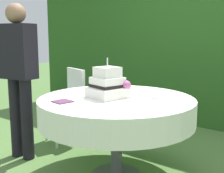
{
  "coord_description": "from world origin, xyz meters",
  "views": [
    {
      "loc": [
        1.53,
        -2.04,
        1.27
      ],
      "look_at": [
        -0.04,
        -0.02,
        0.84
      ],
      "focal_mm": 47.05,
      "sensor_mm": 36.0,
      "label": 1
    }
  ],
  "objects_px": {
    "cake_table": "(117,110)",
    "serving_plate_far": "(120,86)",
    "napkin_stack": "(62,101)",
    "standing_person": "(19,71)",
    "garden_chair": "(69,98)",
    "serving_plate_near": "(156,97)",
    "wedding_cake": "(108,85)"
  },
  "relations": [
    {
      "from": "wedding_cake",
      "to": "standing_person",
      "type": "xyz_separation_m",
      "value": [
        -0.98,
        -0.24,
        0.08
      ]
    },
    {
      "from": "napkin_stack",
      "to": "garden_chair",
      "type": "relative_size",
      "value": 0.16
    },
    {
      "from": "serving_plate_near",
      "to": "garden_chair",
      "type": "xyz_separation_m",
      "value": [
        -1.29,
        0.17,
        -0.2
      ]
    },
    {
      "from": "napkin_stack",
      "to": "standing_person",
      "type": "height_order",
      "value": "standing_person"
    },
    {
      "from": "cake_table",
      "to": "garden_chair",
      "type": "bearing_deg",
      "value": 158.88
    },
    {
      "from": "standing_person",
      "to": "serving_plate_near",
      "type": "bearing_deg",
      "value": 20.38
    },
    {
      "from": "napkin_stack",
      "to": "standing_person",
      "type": "bearing_deg",
      "value": 169.75
    },
    {
      "from": "standing_person",
      "to": "wedding_cake",
      "type": "bearing_deg",
      "value": 13.54
    },
    {
      "from": "cake_table",
      "to": "napkin_stack",
      "type": "height_order",
      "value": "napkin_stack"
    },
    {
      "from": "cake_table",
      "to": "standing_person",
      "type": "xyz_separation_m",
      "value": [
        -1.05,
        -0.27,
        0.3
      ]
    },
    {
      "from": "serving_plate_far",
      "to": "napkin_stack",
      "type": "height_order",
      "value": "serving_plate_far"
    },
    {
      "from": "garden_chair",
      "to": "serving_plate_near",
      "type": "bearing_deg",
      "value": -7.69
    },
    {
      "from": "wedding_cake",
      "to": "serving_plate_far",
      "type": "distance_m",
      "value": 0.58
    },
    {
      "from": "napkin_stack",
      "to": "garden_chair",
      "type": "distance_m",
      "value": 1.13
    },
    {
      "from": "serving_plate_near",
      "to": "garden_chair",
      "type": "bearing_deg",
      "value": 172.31
    },
    {
      "from": "serving_plate_near",
      "to": "napkin_stack",
      "type": "xyz_separation_m",
      "value": [
        -0.52,
        -0.63,
        -0.0
      ]
    },
    {
      "from": "napkin_stack",
      "to": "serving_plate_far",
      "type": "bearing_deg",
      "value": 93.97
    },
    {
      "from": "cake_table",
      "to": "garden_chair",
      "type": "height_order",
      "value": "garden_chair"
    },
    {
      "from": "serving_plate_near",
      "to": "serving_plate_far",
      "type": "distance_m",
      "value": 0.64
    },
    {
      "from": "serving_plate_far",
      "to": "garden_chair",
      "type": "height_order",
      "value": "garden_chair"
    },
    {
      "from": "standing_person",
      "to": "serving_plate_far",
      "type": "bearing_deg",
      "value": 45.49
    },
    {
      "from": "cake_table",
      "to": "serving_plate_near",
      "type": "relative_size",
      "value": 10.72
    },
    {
      "from": "cake_table",
      "to": "napkin_stack",
      "type": "distance_m",
      "value": 0.5
    },
    {
      "from": "wedding_cake",
      "to": "serving_plate_far",
      "type": "relative_size",
      "value": 3.4
    },
    {
      "from": "serving_plate_near",
      "to": "napkin_stack",
      "type": "relative_size",
      "value": 0.91
    },
    {
      "from": "wedding_cake",
      "to": "garden_chair",
      "type": "distance_m",
      "value": 1.09
    },
    {
      "from": "serving_plate_near",
      "to": "napkin_stack",
      "type": "bearing_deg",
      "value": -129.52
    },
    {
      "from": "serving_plate_near",
      "to": "garden_chair",
      "type": "distance_m",
      "value": 1.32
    },
    {
      "from": "cake_table",
      "to": "serving_plate_far",
      "type": "bearing_deg",
      "value": 123.27
    },
    {
      "from": "garden_chair",
      "to": "napkin_stack",
      "type": "bearing_deg",
      "value": -46.37
    },
    {
      "from": "napkin_stack",
      "to": "standing_person",
      "type": "xyz_separation_m",
      "value": [
        -0.79,
        0.14,
        0.19
      ]
    },
    {
      "from": "napkin_stack",
      "to": "standing_person",
      "type": "distance_m",
      "value": 0.83
    }
  ]
}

